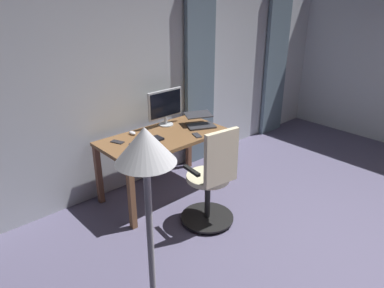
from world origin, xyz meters
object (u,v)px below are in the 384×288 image
at_px(laptop, 200,122).
at_px(cell_phone_by_monitor, 117,142).
at_px(desk, 164,143).
at_px(cell_phone_face_up, 197,135).
at_px(office_chair, 212,182).
at_px(computer_monitor, 165,105).
at_px(floor_lamp, 149,222).
at_px(computer_mouse, 132,133).
at_px(computer_keyboard, 147,142).

relative_size(laptop, cell_phone_by_monitor, 2.95).
bearing_deg(desk, cell_phone_face_up, 136.90).
relative_size(office_chair, cell_phone_face_up, 7.56).
bearing_deg(cell_phone_face_up, laptop, -120.18).
bearing_deg(cell_phone_face_up, computer_monitor, -66.08).
distance_m(desk, cell_phone_face_up, 0.39).
relative_size(office_chair, laptop, 2.56).
height_order(laptop, cell_phone_by_monitor, laptop).
distance_m(desk, cell_phone_by_monitor, 0.53).
relative_size(desk, office_chair, 1.32).
relative_size(office_chair, floor_lamp, 0.60).
xyz_separation_m(desk, computer_monitor, (-0.24, -0.26, 0.34)).
relative_size(office_chair, computer_mouse, 10.88).
bearing_deg(desk, office_chair, 87.58).
bearing_deg(cell_phone_face_up, floor_lamp, 61.74).
bearing_deg(cell_phone_by_monitor, cell_phone_face_up, 128.40).
bearing_deg(cell_phone_face_up, office_chair, 80.18).
xyz_separation_m(laptop, cell_phone_by_monitor, (1.02, -0.23, -0.05)).
bearing_deg(office_chair, computer_mouse, 108.29).
distance_m(laptop, floor_lamp, 2.90).
height_order(computer_monitor, laptop, computer_monitor).
distance_m(computer_keyboard, cell_phone_by_monitor, 0.32).
bearing_deg(desk, floor_lamp, 51.09).
xyz_separation_m(office_chair, computer_monitor, (-0.27, -1.08, 0.49)).
bearing_deg(cell_phone_by_monitor, computer_monitor, 164.07).
relative_size(office_chair, computer_keyboard, 2.89).
relative_size(computer_keyboard, floor_lamp, 0.21).
distance_m(cell_phone_face_up, floor_lamp, 2.60).
relative_size(computer_mouse, cell_phone_by_monitor, 0.69).
distance_m(desk, computer_keyboard, 0.28).
relative_size(computer_monitor, laptop, 1.14).
bearing_deg(cell_phone_by_monitor, floor_lamp, 41.01).
bearing_deg(laptop, cell_phone_face_up, 65.14).
height_order(computer_keyboard, computer_mouse, computer_mouse).
xyz_separation_m(office_chair, computer_keyboard, (0.23, -0.78, 0.26)).
xyz_separation_m(computer_mouse, cell_phone_by_monitor, (0.25, 0.09, -0.01)).
distance_m(desk, floor_lamp, 2.62).
bearing_deg(computer_monitor, office_chair, 75.85).
bearing_deg(floor_lamp, computer_keyboard, -124.63).
height_order(office_chair, computer_monitor, computer_monitor).
bearing_deg(office_chair, cell_phone_by_monitor, 122.06).
bearing_deg(floor_lamp, cell_phone_face_up, -137.58).
height_order(laptop, cell_phone_face_up, laptop).
xyz_separation_m(computer_keyboard, cell_phone_face_up, (-0.54, 0.22, -0.01)).
distance_m(office_chair, computer_mouse, 1.14).
relative_size(desk, laptop, 3.38).
xyz_separation_m(desk, computer_mouse, (0.24, -0.26, 0.11)).
bearing_deg(computer_mouse, desk, 132.55).
bearing_deg(computer_keyboard, office_chair, 106.13).
distance_m(computer_monitor, computer_mouse, 0.53).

